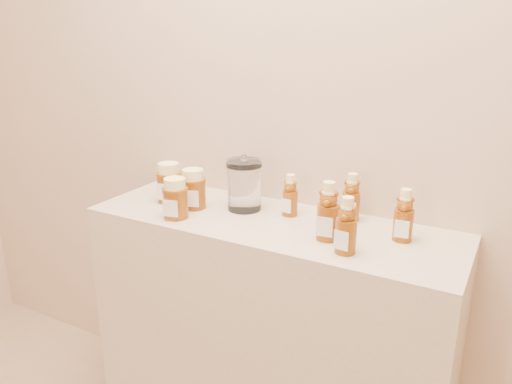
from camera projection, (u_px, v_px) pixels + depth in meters
The scene contains 11 objects.
wall_back at pixel (300, 71), 1.61m from camera, with size 3.50×0.02×2.70m, color tan.
display_table at pixel (269, 342), 1.72m from camera, with size 1.20×0.40×0.90m, color tan.
bear_bottle_back_left at pixel (290, 192), 1.61m from camera, with size 0.05×0.05×0.16m, color #6C2F08, non-canonical shape.
bear_bottle_back_mid at pixel (351, 194), 1.56m from camera, with size 0.06×0.06×0.17m, color #6C2F08, non-canonical shape.
bear_bottle_back_right at pixel (404, 212), 1.41m from camera, with size 0.06×0.06×0.17m, color #6C2F08, non-canonical shape.
bear_bottle_front_left at pixel (328, 207), 1.42m from camera, with size 0.07×0.07×0.20m, color #6C2F08, non-canonical shape.
bear_bottle_front_right at pixel (347, 222), 1.33m from camera, with size 0.06×0.06×0.18m, color #6C2F08, non-canonical shape.
honey_jar_left at pixel (169, 182), 1.74m from camera, with size 0.09×0.09×0.14m, color #6C2F08, non-canonical shape.
honey_jar_back at pixel (193, 189), 1.68m from camera, with size 0.09×0.09×0.14m, color #6C2F08, non-canonical shape.
honey_jar_front at pixel (175, 198), 1.59m from camera, with size 0.08×0.08×0.13m, color #6C2F08, non-canonical shape.
glass_canister at pixel (244, 183), 1.66m from camera, with size 0.12×0.12×0.18m, color white, non-canonical shape.
Camera 1 is at (0.67, 0.24, 1.48)m, focal length 35.00 mm.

